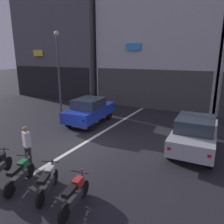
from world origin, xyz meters
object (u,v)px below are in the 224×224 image
object	(u,v)px
motorcycle_green_row_left_mid	(20,174)
motorcycle_white_row_centre	(48,181)
car_blue_crossing_near	(90,110)
street_lamp	(58,64)
person_by_motorcycles	(27,146)
car_silver_parked_kerbside	(195,133)
motorcycle_red_row_right_mid	(75,194)

from	to	relation	value
motorcycle_green_row_left_mid	motorcycle_white_row_centre	bearing A→B (deg)	5.51
car_blue_crossing_near	motorcycle_white_row_centre	bearing A→B (deg)	-66.20
motorcycle_green_row_left_mid	car_blue_crossing_near	bearing A→B (deg)	105.20
street_lamp	motorcycle_white_row_centre	bearing A→B (deg)	-51.15
motorcycle_white_row_centre	car_blue_crossing_near	bearing A→B (deg)	113.80
street_lamp	person_by_motorcycles	bearing A→B (deg)	-57.77
car_blue_crossing_near	person_by_motorcycles	bearing A→B (deg)	-79.69
street_lamp	car_silver_parked_kerbside	bearing A→B (deg)	-12.92
motorcycle_green_row_left_mid	person_by_motorcycles	distance (m)	1.38
street_lamp	car_blue_crossing_near	bearing A→B (deg)	-15.33
motorcycle_red_row_right_mid	car_silver_parked_kerbside	bearing A→B (deg)	66.44
street_lamp	motorcycle_red_row_right_mid	bearing A→B (deg)	-46.77
car_blue_crossing_near	motorcycle_white_row_centre	world-z (taller)	car_blue_crossing_near
motorcycle_white_row_centre	street_lamp	bearing A→B (deg)	128.85
car_silver_parked_kerbside	motorcycle_green_row_left_mid	size ratio (longest dim) A/B	2.58
street_lamp	motorcycle_white_row_centre	xyz separation A→B (m)	(6.18, -7.67, -3.21)
motorcycle_red_row_right_mid	street_lamp	bearing A→B (deg)	133.23
car_blue_crossing_near	person_by_motorcycles	xyz separation A→B (m)	(1.07, -5.87, -0.03)
car_silver_parked_kerbside	motorcycle_white_row_centre	size ratio (longest dim) A/B	2.65
car_blue_crossing_near	motorcycle_white_row_centre	size ratio (longest dim) A/B	2.72
car_blue_crossing_near	car_silver_parked_kerbside	distance (m)	6.68
motorcycle_white_row_centre	person_by_motorcycles	world-z (taller)	person_by_motorcycles
car_silver_parked_kerbside	person_by_motorcycles	distance (m)	7.09
street_lamp	motorcycle_green_row_left_mid	world-z (taller)	street_lamp
person_by_motorcycles	car_blue_crossing_near	bearing A→B (deg)	100.31
car_silver_parked_kerbside	motorcycle_white_row_centre	bearing A→B (deg)	-123.07
motorcycle_white_row_centre	motorcycle_red_row_right_mid	size ratio (longest dim) A/B	0.94
motorcycle_white_row_centre	person_by_motorcycles	distance (m)	2.18
car_blue_crossing_near	street_lamp	xyz separation A→B (m)	(-3.18, 0.87, 2.78)
motorcycle_white_row_centre	person_by_motorcycles	size ratio (longest dim) A/B	0.94
car_blue_crossing_near	motorcycle_white_row_centre	distance (m)	7.45
car_silver_parked_kerbside	person_by_motorcycles	world-z (taller)	person_by_motorcycles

